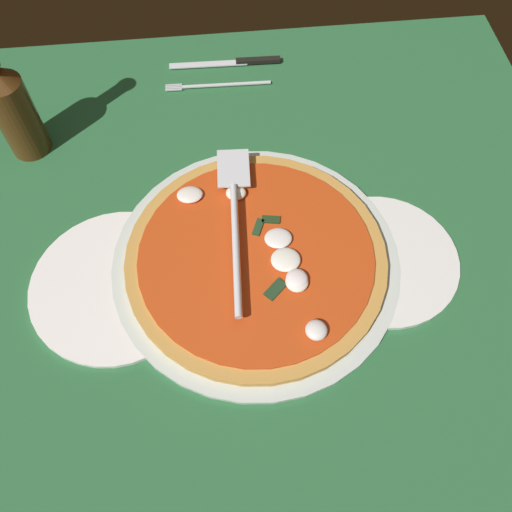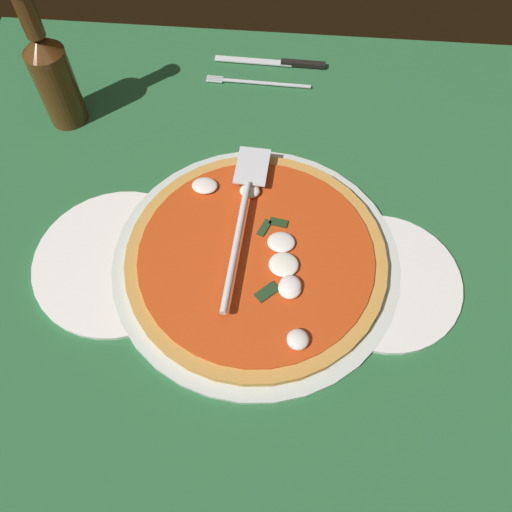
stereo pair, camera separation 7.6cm
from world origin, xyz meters
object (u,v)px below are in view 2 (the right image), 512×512
Objects in this scene: pizza at (257,257)px; beer_bottle at (53,76)px; dinner_plate_left at (118,261)px; pizza_server at (242,216)px; place_setting_far at (269,74)px; dinner_plate_right at (383,281)px.

pizza is 44.48cm from beer_bottle.
dinner_plate_left is at bearing -62.02° from beer_bottle.
pizza_server is (-2.62, 5.37, 2.42)cm from pizza.
place_setting_far is at bearing 22.84° from beer_bottle.
dinner_plate_right is 0.91× the size of beer_bottle.
pizza is at bearing 93.29° from place_setting_far.
dinner_plate_right is 18.48cm from pizza.
dinner_plate_right is 1.02× the size of place_setting_far.
pizza_server reaches higher than dinner_plate_left.
pizza reaches higher than place_setting_far.
dinner_plate_right is at bearing -5.29° from pizza.
dinner_plate_left is 0.66× the size of pizza.
dinner_plate_left is 1.02× the size of beer_bottle.
dinner_plate_left is at bearing 67.44° from place_setting_far.
dinner_plate_right is (38.53, -0.03, 0.00)cm from dinner_plate_left.
beer_bottle is (-33.90, -14.28, 9.08)cm from place_setting_far.
beer_bottle is at bearing 117.98° from dinner_plate_left.
dinner_plate_left is at bearing 115.06° from pizza_server.
place_setting_far is 37.88cm from beer_bottle.
dinner_plate_left is 32.92cm from beer_bottle.
place_setting_far reaches higher than dinner_plate_right.
dinner_plate_left is at bearing 179.95° from dinner_plate_right.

